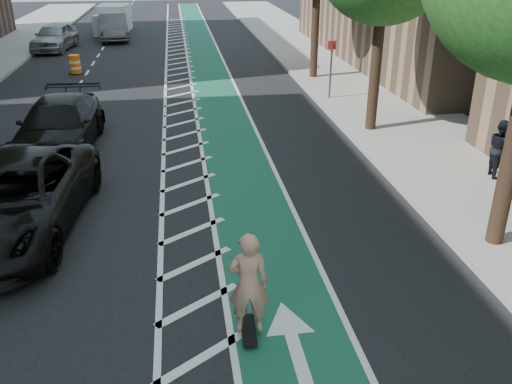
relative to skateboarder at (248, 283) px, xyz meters
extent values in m
plane|color=black|center=(-2.30, 2.34, -1.02)|extent=(120.00, 120.00, 0.00)
cube|color=#175243|center=(0.70, 12.34, -1.01)|extent=(2.00, 90.00, 0.01)
cube|color=silver|center=(-0.80, 12.34, -1.01)|extent=(1.40, 90.00, 0.01)
cube|color=gray|center=(7.20, 12.34, -0.94)|extent=(5.00, 90.00, 0.15)
cube|color=gray|center=(4.75, 12.34, -0.94)|extent=(0.12, 90.00, 0.16)
cylinder|color=#382619|center=(5.60, 2.34, 1.18)|extent=(0.36, 0.36, 4.40)
cylinder|color=#382619|center=(5.60, 10.34, 1.18)|extent=(0.36, 0.36, 4.40)
cylinder|color=#382619|center=(5.60, 18.34, 1.18)|extent=(0.36, 0.36, 4.40)
cylinder|color=#4C4C4C|center=(5.30, 14.34, 0.18)|extent=(0.08, 0.08, 2.40)
cube|color=red|center=(5.30, 14.34, 1.28)|extent=(0.35, 0.02, 0.35)
cube|color=black|center=(0.00, 0.00, -0.92)|extent=(0.29, 0.85, 0.03)
cylinder|color=black|center=(-0.07, 0.29, -0.99)|extent=(0.04, 0.07, 0.06)
cylinder|color=black|center=(0.10, 0.27, -0.99)|extent=(0.04, 0.07, 0.06)
cylinder|color=black|center=(-0.10, -0.27, -0.99)|extent=(0.04, 0.07, 0.06)
cylinder|color=black|center=(0.07, -0.29, -0.99)|extent=(0.04, 0.07, 0.06)
imported|color=tan|center=(0.00, 0.00, 0.00)|extent=(0.69, 0.48, 1.81)
imported|color=black|center=(-4.70, 4.34, -0.19)|extent=(3.30, 6.22, 1.67)
imported|color=black|center=(-4.70, 9.84, -0.23)|extent=(2.45, 5.51, 1.57)
imported|color=#9D9CA1|center=(-8.30, 28.61, -0.20)|extent=(2.52, 5.01, 1.64)
imported|color=#55565A|center=(-5.10, 32.36, -0.16)|extent=(2.46, 5.41, 1.72)
imported|color=black|center=(7.61, 5.51, -0.08)|extent=(0.72, 0.86, 1.58)
cube|color=silver|center=(-5.40, 36.68, -0.07)|extent=(2.42, 3.26, 1.91)
cube|color=silver|center=(-5.64, 34.40, -0.30)|extent=(2.06, 1.72, 1.43)
cylinder|color=black|center=(-6.54, 34.12, -0.69)|extent=(0.31, 0.69, 0.67)
cylinder|color=black|center=(-4.83, 33.93, -0.69)|extent=(0.31, 0.69, 0.67)
cylinder|color=black|center=(-6.17, 37.53, -0.69)|extent=(0.31, 0.69, 0.67)
cylinder|color=black|center=(-4.46, 37.35, -0.69)|extent=(0.31, 0.69, 0.67)
cylinder|color=#FF5A0D|center=(-4.76, 8.68, -0.62)|extent=(0.46, 0.46, 0.80)
cylinder|color=silver|center=(-4.76, 8.68, -0.75)|extent=(0.47, 0.47, 0.11)
cylinder|color=silver|center=(-4.76, 8.68, -0.50)|extent=(0.47, 0.47, 0.11)
cylinder|color=black|center=(-4.76, 8.68, -1.00)|extent=(0.59, 0.59, 0.04)
cylinder|color=#FD600D|center=(-4.14, 11.84, -0.54)|extent=(0.55, 0.55, 0.96)
cylinder|color=silver|center=(-4.14, 11.84, -0.70)|extent=(0.56, 0.56, 0.13)
cylinder|color=silver|center=(-4.14, 11.84, -0.40)|extent=(0.56, 0.56, 0.13)
cylinder|color=black|center=(-4.14, 11.84, -1.00)|extent=(0.70, 0.70, 0.04)
cylinder|color=orange|center=(-6.02, 21.34, -0.54)|extent=(0.55, 0.55, 0.95)
cylinder|color=silver|center=(-6.02, 21.34, -0.70)|extent=(0.56, 0.56, 0.13)
cylinder|color=silver|center=(-6.02, 21.34, -0.41)|extent=(0.56, 0.56, 0.13)
cylinder|color=black|center=(-6.02, 21.34, -1.00)|extent=(0.70, 0.70, 0.04)
camera|label=1|loc=(-0.92, -7.19, 4.91)|focal=38.00mm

